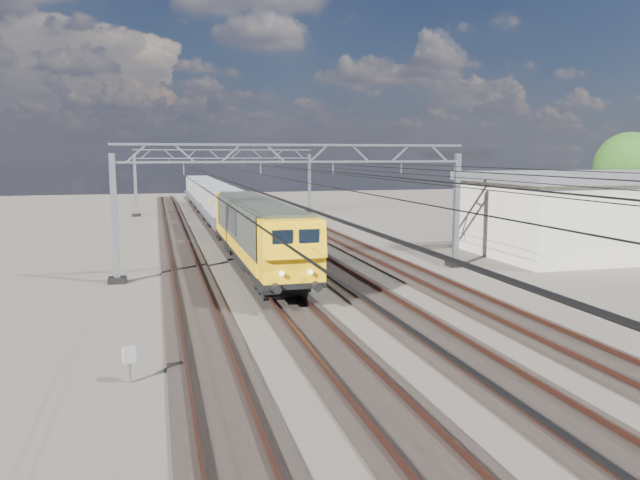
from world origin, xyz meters
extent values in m
plane|color=#2C2721|center=(0.00, 0.00, 0.00)|extent=(160.00, 160.00, 0.00)
cube|color=black|center=(-6.00, 0.00, 0.06)|extent=(2.60, 140.00, 0.12)
cube|color=#532D21|center=(-6.72, 0.00, 0.22)|extent=(0.08, 140.00, 0.16)
cube|color=#532D21|center=(-5.28, 0.00, 0.22)|extent=(0.08, 140.00, 0.16)
cube|color=black|center=(-2.00, 0.00, 0.06)|extent=(2.60, 140.00, 0.12)
cube|color=#532D21|center=(-2.72, 0.00, 0.22)|extent=(0.08, 140.00, 0.16)
cube|color=#532D21|center=(-1.28, 0.00, 0.22)|extent=(0.08, 140.00, 0.16)
cube|color=black|center=(2.00, 0.00, 0.06)|extent=(2.60, 140.00, 0.12)
cube|color=#532D21|center=(1.28, 0.00, 0.22)|extent=(0.08, 140.00, 0.16)
cube|color=#532D21|center=(2.72, 0.00, 0.22)|extent=(0.08, 140.00, 0.16)
cube|color=black|center=(6.00, 0.00, 0.06)|extent=(2.60, 140.00, 0.12)
cube|color=#532D21|center=(5.28, 0.00, 0.22)|extent=(0.08, 140.00, 0.16)
cube|color=#532D21|center=(6.72, 0.00, 0.22)|extent=(0.08, 140.00, 0.16)
cube|color=#959BA3|center=(-9.50, 4.00, 3.30)|extent=(0.30, 0.30, 6.60)
cube|color=#959BA3|center=(9.50, 4.00, 3.30)|extent=(0.30, 0.30, 6.60)
cube|color=black|center=(-9.50, 4.00, 0.15)|extent=(0.90, 0.90, 0.30)
cube|color=black|center=(9.50, 4.00, 0.15)|extent=(0.90, 0.90, 0.30)
cube|color=#959BA3|center=(0.00, 4.00, 7.05)|extent=(19.30, 0.18, 0.12)
cube|color=#959BA3|center=(0.00, 4.00, 6.15)|extent=(19.30, 0.18, 0.12)
cube|color=#959BA3|center=(-8.31, 4.00, 6.60)|extent=(1.03, 0.10, 0.94)
cube|color=#959BA3|center=(-5.94, 4.00, 6.60)|extent=(1.03, 0.10, 0.94)
cube|color=#959BA3|center=(-3.56, 4.00, 6.60)|extent=(1.03, 0.10, 0.94)
cube|color=#959BA3|center=(-1.19, 4.00, 6.60)|extent=(1.03, 0.10, 0.94)
cube|color=#959BA3|center=(1.19, 4.00, 6.60)|extent=(1.03, 0.10, 0.94)
cube|color=#959BA3|center=(3.56, 4.00, 6.60)|extent=(1.03, 0.10, 0.94)
cube|color=#959BA3|center=(5.94, 4.00, 6.60)|extent=(1.03, 0.10, 0.94)
cube|color=#959BA3|center=(8.31, 4.00, 6.60)|extent=(1.03, 0.10, 0.94)
cube|color=#959BA3|center=(-6.00, 4.00, 5.82)|extent=(0.06, 0.06, 0.65)
cube|color=#959BA3|center=(-2.00, 4.00, 5.82)|extent=(0.06, 0.06, 0.65)
cube|color=#959BA3|center=(2.00, 4.00, 5.82)|extent=(0.06, 0.06, 0.65)
cube|color=#959BA3|center=(6.00, 4.00, 5.82)|extent=(0.06, 0.06, 0.65)
cube|color=#959BA3|center=(-9.50, 40.00, 3.30)|extent=(0.30, 0.30, 6.60)
cube|color=#959BA3|center=(9.50, 40.00, 3.30)|extent=(0.30, 0.30, 6.60)
cube|color=black|center=(-9.50, 40.00, 0.15)|extent=(0.90, 0.90, 0.30)
cube|color=black|center=(9.50, 40.00, 0.15)|extent=(0.90, 0.90, 0.30)
cube|color=#959BA3|center=(0.00, 40.00, 7.05)|extent=(19.30, 0.18, 0.12)
cube|color=#959BA3|center=(0.00, 40.00, 6.15)|extent=(19.30, 0.18, 0.12)
cube|color=#959BA3|center=(-8.31, 40.00, 6.60)|extent=(1.03, 0.10, 0.94)
cube|color=#959BA3|center=(-5.94, 40.00, 6.60)|extent=(1.03, 0.10, 0.94)
cube|color=#959BA3|center=(-3.56, 40.00, 6.60)|extent=(1.03, 0.10, 0.94)
cube|color=#959BA3|center=(-1.19, 40.00, 6.60)|extent=(1.03, 0.10, 0.94)
cube|color=#959BA3|center=(1.19, 40.00, 6.60)|extent=(1.03, 0.10, 0.94)
cube|color=#959BA3|center=(3.56, 40.00, 6.60)|extent=(1.03, 0.10, 0.94)
cube|color=#959BA3|center=(5.94, 40.00, 6.60)|extent=(1.03, 0.10, 0.94)
cube|color=#959BA3|center=(8.31, 40.00, 6.60)|extent=(1.03, 0.10, 0.94)
cube|color=#959BA3|center=(-6.00, 40.00, 5.82)|extent=(0.06, 0.06, 0.65)
cube|color=#959BA3|center=(-2.00, 40.00, 5.82)|extent=(0.06, 0.06, 0.65)
cube|color=#959BA3|center=(2.00, 40.00, 5.82)|extent=(0.06, 0.06, 0.65)
cube|color=#959BA3|center=(6.00, 40.00, 5.82)|extent=(0.06, 0.06, 0.65)
cylinder|color=black|center=(-6.00, 8.00, 5.50)|extent=(0.03, 140.00, 0.03)
cylinder|color=black|center=(-6.00, 8.00, 6.00)|extent=(0.03, 140.00, 0.03)
cylinder|color=black|center=(-2.00, 8.00, 5.50)|extent=(0.03, 140.00, 0.03)
cylinder|color=black|center=(-2.00, 8.00, 6.00)|extent=(0.03, 140.00, 0.03)
cylinder|color=black|center=(2.00, 8.00, 5.50)|extent=(0.03, 140.00, 0.03)
cylinder|color=black|center=(2.00, 8.00, 6.00)|extent=(0.03, 140.00, 0.03)
cylinder|color=black|center=(6.00, 8.00, 5.50)|extent=(0.03, 140.00, 0.03)
cylinder|color=black|center=(6.00, 8.00, 6.00)|extent=(0.03, 140.00, 0.03)
cube|color=black|center=(-2.00, -0.88, 0.75)|extent=(2.20, 3.60, 0.60)
cube|color=black|center=(-2.00, 12.12, 0.75)|extent=(2.20, 3.60, 0.60)
cube|color=black|center=(-2.00, 5.62, 1.13)|extent=(2.65, 20.00, 0.25)
cube|color=black|center=(-2.00, 5.62, 0.75)|extent=(2.20, 4.50, 0.75)
cube|color=#292F27|center=(-2.00, 5.62, 2.55)|extent=(2.65, 17.00, 2.60)
cube|color=yellow|center=(-3.34, 5.62, 1.55)|extent=(0.04, 17.00, 0.60)
cube|color=yellow|center=(-0.66, 5.62, 1.55)|extent=(0.04, 17.00, 0.60)
cube|color=black|center=(-3.35, 6.62, 2.90)|extent=(0.05, 5.00, 1.40)
cube|color=black|center=(-0.65, 6.62, 2.90)|extent=(0.05, 5.00, 1.40)
cube|color=#292F27|center=(-2.00, 5.62, 3.92)|extent=(2.25, 18.00, 0.15)
cube|color=yellow|center=(-2.00, -3.48, 2.55)|extent=(2.65, 1.80, 2.60)
cube|color=yellow|center=(-2.00, -4.43, 3.05)|extent=(2.60, 0.46, 1.52)
cube|color=black|center=(-2.55, -4.53, 3.15)|extent=(0.85, 0.08, 0.75)
cube|color=black|center=(-1.45, -4.53, 3.15)|extent=(0.85, 0.08, 0.75)
cylinder|color=black|center=(-2.85, -4.68, 1.15)|extent=(0.36, 0.50, 0.36)
cylinder|color=black|center=(-1.15, -4.68, 1.15)|extent=(0.36, 0.50, 0.36)
cylinder|color=white|center=(-2.60, -4.58, 1.75)|extent=(0.20, 0.08, 0.20)
cylinder|color=white|center=(-1.40, -4.58, 1.75)|extent=(0.20, 0.08, 0.20)
cube|color=yellow|center=(-2.00, 14.72, 2.55)|extent=(2.65, 1.80, 2.60)
cube|color=yellow|center=(-2.00, 15.67, 3.05)|extent=(2.60, 0.46, 1.52)
cube|color=black|center=(-2.55, 15.77, 3.15)|extent=(0.85, 0.08, 0.75)
cube|color=black|center=(-1.45, 15.77, 3.15)|extent=(0.85, 0.08, 0.75)
cylinder|color=black|center=(-2.85, 15.92, 1.15)|extent=(0.36, 0.50, 0.36)
cylinder|color=black|center=(-1.15, 15.92, 1.15)|extent=(0.36, 0.50, 0.36)
cylinder|color=white|center=(-2.60, 15.82, 1.75)|extent=(0.20, 0.08, 0.20)
cylinder|color=white|center=(-1.40, 15.82, 1.75)|extent=(0.20, 0.08, 0.20)
cube|color=black|center=(-2.00, 18.82, 0.72)|extent=(2.20, 2.60, 0.55)
cube|color=black|center=(-2.00, 27.82, 0.72)|extent=(2.20, 2.60, 0.55)
cube|color=black|center=(-2.00, 23.32, 1.08)|extent=(2.40, 13.00, 0.20)
cube|color=gray|center=(-2.00, 23.32, 2.80)|extent=(2.80, 12.00, 1.80)
cube|color=#47494F|center=(-2.95, 23.32, 1.55)|extent=(1.48, 12.00, 1.36)
cube|color=#47494F|center=(-1.05, 23.32, 1.55)|extent=(1.48, 12.00, 1.36)
cube|color=yellow|center=(-3.42, 20.32, 2.90)|extent=(0.04, 1.20, 0.50)
cube|color=black|center=(-2.00, 33.02, 0.72)|extent=(2.20, 2.60, 0.55)
cube|color=black|center=(-2.00, 42.02, 0.72)|extent=(2.20, 2.60, 0.55)
cube|color=black|center=(-2.00, 37.52, 1.08)|extent=(2.40, 13.00, 0.20)
cube|color=gray|center=(-2.00, 37.52, 2.80)|extent=(2.80, 12.00, 1.80)
cube|color=#47494F|center=(-2.95, 37.52, 1.55)|extent=(1.48, 12.00, 1.36)
cube|color=#47494F|center=(-1.05, 37.52, 1.55)|extent=(1.48, 12.00, 1.36)
cube|color=yellow|center=(-3.42, 34.52, 2.90)|extent=(0.04, 1.20, 0.50)
cube|color=black|center=(-2.00, 47.22, 0.72)|extent=(2.20, 2.60, 0.55)
cube|color=black|center=(-2.00, 56.22, 0.72)|extent=(2.20, 2.60, 0.55)
cube|color=black|center=(-2.00, 51.72, 1.08)|extent=(2.40, 13.00, 0.20)
cube|color=gray|center=(-2.00, 51.72, 2.80)|extent=(2.80, 12.00, 1.80)
cube|color=#47494F|center=(-2.95, 51.72, 1.55)|extent=(1.48, 12.00, 1.36)
cube|color=#47494F|center=(-1.05, 51.72, 1.55)|extent=(1.48, 12.00, 1.36)
cube|color=yellow|center=(-3.42, 48.72, 2.90)|extent=(0.04, 1.20, 0.50)
cube|color=#959BA3|center=(-8.33, -10.92, 0.31)|extent=(0.10, 0.10, 0.62)
cube|color=#ADAEB5|center=(-8.33, -10.92, 0.84)|extent=(0.41, 0.35, 0.44)
cube|color=beige|center=(22.00, 6.00, 2.40)|extent=(18.00, 10.00, 4.80)
cube|color=slate|center=(22.00, 6.00, 5.10)|extent=(18.60, 10.60, 0.60)
cylinder|color=#342717|center=(30.00, 14.00, 2.00)|extent=(0.70, 0.70, 3.99)
sphere|color=#14330E|center=(30.00, 14.00, 5.59)|extent=(5.59, 5.59, 5.59)
camera|label=1|loc=(-7.43, -28.99, 6.53)|focal=35.00mm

